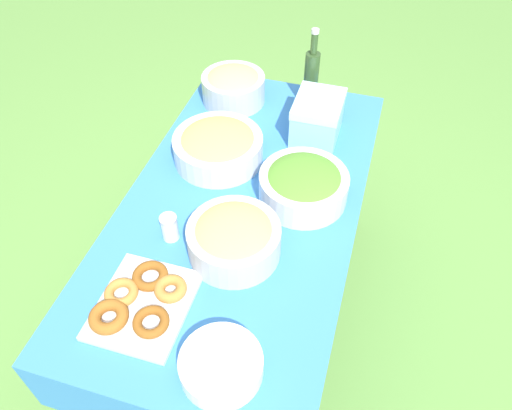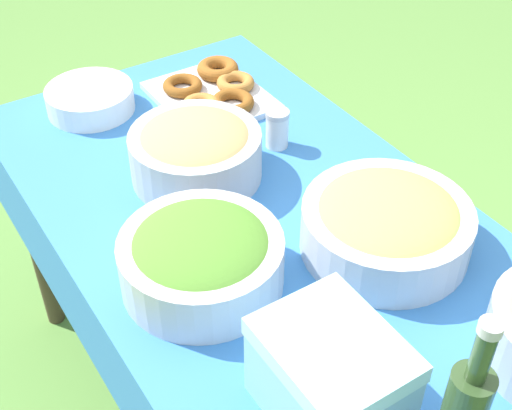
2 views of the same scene
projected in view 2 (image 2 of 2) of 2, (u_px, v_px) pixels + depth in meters
picnic_table at (268, 259)px, 1.49m from camera, size 1.47×0.78×0.73m
salad_bowl at (201, 257)px, 1.26m from camera, size 0.30×0.30×0.12m
donut_platter at (213, 91)px, 1.78m from camera, size 0.30×0.27×0.05m
plate_stack at (90, 99)px, 1.73m from camera, size 0.21×0.21×0.06m
bread_bowl at (196, 150)px, 1.50m from camera, size 0.28×0.28×0.13m
fruit_bowl at (387, 224)px, 1.33m from camera, size 0.32×0.32×0.12m
cooler_box at (330, 378)px, 1.04m from camera, size 0.21×0.17×0.16m
salt_shaker at (277, 129)px, 1.60m from camera, size 0.05×0.05×0.09m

